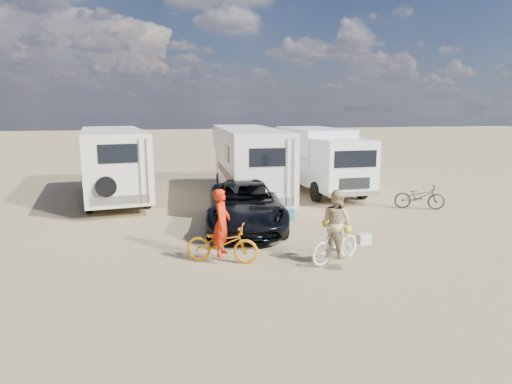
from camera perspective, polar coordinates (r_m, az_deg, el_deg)
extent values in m
plane|color=tan|center=(12.37, 4.76, -6.77)|extent=(140.00, 140.00, 0.00)
imported|color=black|center=(13.94, -1.39, -1.66)|extent=(3.18, 5.46, 1.43)
imported|color=orange|center=(10.81, -4.47, -6.73)|extent=(1.92, 1.29, 0.96)
imported|color=beige|center=(10.95, 10.40, -6.65)|extent=(1.63, 1.08, 0.96)
imported|color=red|center=(10.71, -4.50, -4.93)|extent=(0.60, 0.71, 1.66)
imported|color=tan|center=(10.85, 10.47, -4.91)|extent=(0.90, 0.99, 1.65)
imported|color=#2B2D2A|center=(17.51, 20.64, -0.56)|extent=(1.92, 1.33, 0.96)
cube|color=#1F6D8C|center=(14.78, 3.92, -3.00)|extent=(0.51, 0.38, 0.41)
cube|color=#8F694B|center=(15.74, 3.80, -2.14)|extent=(0.58, 0.58, 0.40)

